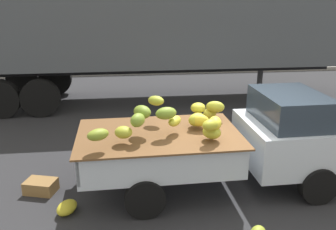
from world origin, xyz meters
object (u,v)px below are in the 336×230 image
Objects in this scene: pickup_truck at (265,138)px; produce_crate at (41,186)px; semi_trailer at (160,21)px; fallen_banana_bunch_near_tailgate at (67,208)px.

pickup_truck reaches higher than produce_crate.
pickup_truck is at bearing -76.94° from semi_trailer.
semi_trailer is 30.25× the size of fallen_banana_bunch_near_tailgate.
fallen_banana_bunch_near_tailgate is at bearing -171.25° from pickup_truck.
semi_trailer reaches higher than pickup_truck.
semi_trailer is 6.59m from produce_crate.
semi_trailer is at bearing 102.03° from pickup_truck.
semi_trailer is 23.09× the size of produce_crate.
produce_crate is at bearing 177.14° from pickup_truck.
produce_crate is (-2.66, -5.51, -2.43)m from semi_trailer.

